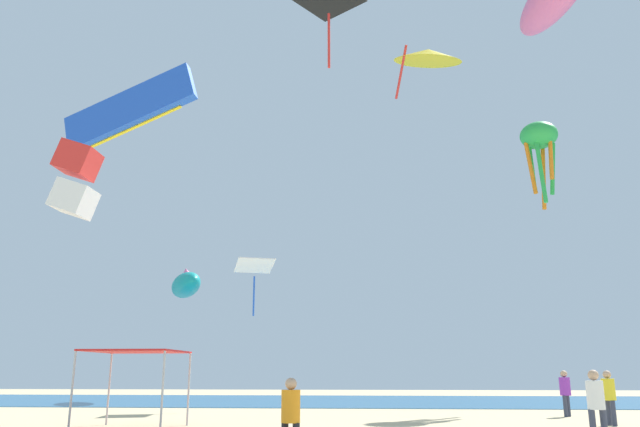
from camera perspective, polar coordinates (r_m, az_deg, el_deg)
The scene contains 13 objects.
ocean_strip at distance 43.37m, azimuth 1.46°, elevation -16.72°, with size 110.00×18.86×0.03m, color #28608C.
canopy_tent at distance 22.76m, azimuth -16.43°, elevation -12.25°, with size 3.02×2.95×2.55m.
person_near_tent at distance 18.77m, azimuth 23.89°, elevation -15.31°, with size 0.49×0.45×1.88m.
person_leftmost at distance 29.60m, azimuth 21.49°, elevation -14.73°, with size 0.45×0.45×1.90m.
person_central at distance 25.19m, azimuth 24.89°, elevation -14.66°, with size 0.45×0.50×1.89m.
person_rightmost at distance 13.92m, azimuth -2.69°, elevation -17.64°, with size 0.41×0.40×1.70m.
kite_inflatable_teal at distance 44.63m, azimuth -12.17°, elevation -6.40°, with size 4.40×6.00×2.25m.
kite_diamond_white at distance 33.72m, azimuth -6.00°, elevation -4.99°, with size 2.51×2.48×2.94m.
kite_octopus_green at distance 38.47m, azimuth 19.39°, elevation 6.37°, with size 2.99×2.99×5.02m.
kite_delta_yellow at distance 37.74m, azimuth 9.83°, elevation 14.05°, with size 4.88×4.90×3.39m.
kite_box_red at distance 23.56m, azimuth -21.40°, elevation 2.89°, with size 1.43×1.17×2.77m.
kite_parafoil_blue at distance 30.47m, azimuth -17.02°, elevation 9.04°, with size 6.70×1.73×4.11m.
kite_diamond_black at distance 22.50m, azimuth 0.81°, elevation 18.68°, with size 2.65×2.65×2.62m.
Camera 1 is at (2.52, -16.46, 1.80)m, focal length 35.02 mm.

